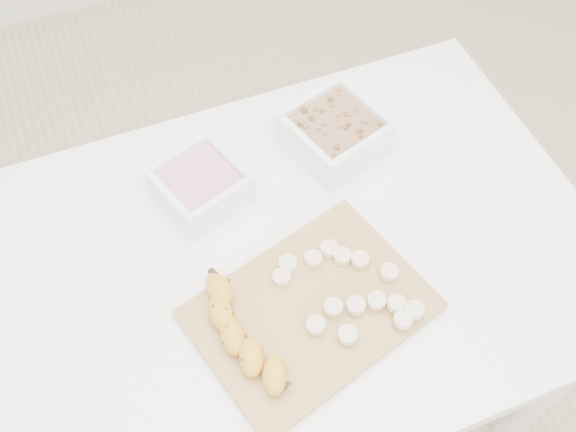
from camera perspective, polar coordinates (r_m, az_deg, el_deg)
name	(u,v)px	position (r m, az deg, el deg)	size (l,w,h in m)	color
ground	(292,397)	(1.73, 0.38, -15.80)	(3.50, 3.50, 0.00)	#C6AD89
table	(294,278)	(1.13, 0.56, -5.57)	(1.00, 0.70, 0.75)	white
bowl_yogurt	(201,184)	(1.09, -7.77, 2.80)	(0.17, 0.17, 0.06)	white
bowl_granola	(335,132)	(1.15, 4.21, 7.45)	(0.19, 0.19, 0.07)	white
cutting_board	(310,310)	(0.99, 2.01, -8.34)	(0.34, 0.24, 0.01)	#AA8849
banana	(244,336)	(0.94, -3.97, -10.55)	(0.06, 0.21, 0.04)	orange
banana_slices	(349,289)	(0.99, 5.47, -6.47)	(0.19, 0.18, 0.02)	beige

